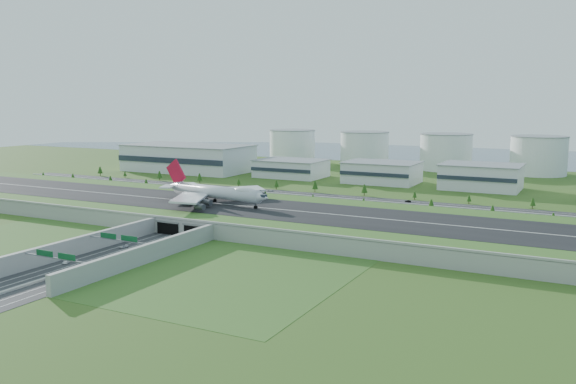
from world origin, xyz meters
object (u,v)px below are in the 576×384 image
at_px(car_1, 67,262).
at_px(car_3, 56,285).
at_px(fuel_tank_a, 292,146).
at_px(boeing_747, 215,192).
at_px(car_5, 408,201).
at_px(car_4, 132,183).
at_px(car_2, 148,251).
at_px(car_7, 270,191).
at_px(car_0, 124,246).

relative_size(car_1, car_3, 0.82).
relative_size(fuel_tank_a, boeing_747, 0.62).
bearing_deg(car_1, car_5, 48.23).
bearing_deg(car_3, car_4, -74.45).
distance_m(car_4, car_5, 230.05).
relative_size(car_2, car_7, 0.97).
bearing_deg(car_4, car_7, -75.39).
distance_m(boeing_747, car_2, 89.23).
height_order(car_3, car_4, car_4).
xyz_separation_m(car_3, car_4, (-167.76, 229.87, 0.01)).
bearing_deg(car_1, car_2, 37.49).
distance_m(car_3, car_4, 284.57).
xyz_separation_m(boeing_747, car_7, (-20.11, 102.41, -14.18)).
height_order(boeing_747, car_1, boeing_747).
relative_size(fuel_tank_a, car_2, 10.55).
height_order(boeing_747, car_4, boeing_747).
bearing_deg(car_2, car_3, 111.22).
height_order(fuel_tank_a, car_3, fuel_tank_a).
xyz_separation_m(fuel_tank_a, car_1, (108.94, -424.86, -16.63)).
height_order(fuel_tank_a, car_5, fuel_tank_a).
bearing_deg(car_4, fuel_tank_a, -1.16).
distance_m(fuel_tank_a, car_2, 415.25).
relative_size(boeing_747, car_4, 16.74).
bearing_deg(car_2, car_1, 76.19).
height_order(car_4, car_7, car_4).
height_order(fuel_tank_a, car_4, fuel_tank_a).
bearing_deg(car_3, car_2, -107.23).
bearing_deg(car_0, car_1, -77.51).
relative_size(car_4, car_5, 1.12).
xyz_separation_m(car_1, car_7, (-22.51, 217.99, -0.04)).
distance_m(car_1, car_2, 35.27).
xyz_separation_m(car_4, car_5, (229.63, 13.93, -0.11)).
relative_size(boeing_747, car_1, 17.55).
bearing_deg(car_0, fuel_tank_a, 123.06).
bearing_deg(car_7, car_0, 15.56).
bearing_deg(car_7, car_5, 98.12).
relative_size(fuel_tank_a, car_0, 11.68).
relative_size(car_2, car_4, 0.99).
bearing_deg(fuel_tank_a, car_5, -46.99).
height_order(boeing_747, car_7, boeing_747).
height_order(car_3, car_7, car_3).
height_order(car_4, car_5, car_4).
bearing_deg(fuel_tank_a, boeing_747, -70.99).
distance_m(boeing_747, car_0, 85.09).
bearing_deg(car_7, car_3, 18.18).
relative_size(car_0, car_7, 0.88).
bearing_deg(car_0, car_2, 10.71).
bearing_deg(car_4, car_0, -130.90).
bearing_deg(car_5, car_7, -92.24).
bearing_deg(car_1, car_3, -70.17).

